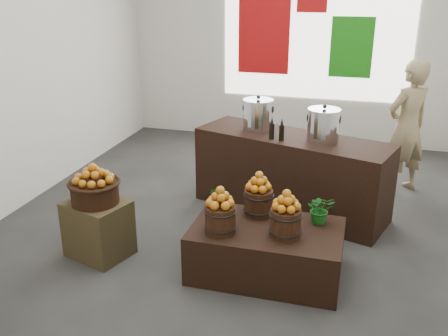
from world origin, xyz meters
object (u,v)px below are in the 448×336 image
(crate, at_px, (98,229))
(counter, at_px, (291,174))
(stock_pot_left, at_px, (258,116))
(stock_pot_center, at_px, (323,126))
(wicker_basket, at_px, (95,193))
(display_table, at_px, (266,250))
(shopper, at_px, (407,127))

(crate, bearing_deg, counter, 42.73)
(stock_pot_left, xyz_separation_m, stock_pot_center, (0.83, -0.27, 0.00))
(stock_pot_left, bearing_deg, wicker_basket, -126.21)
(stock_pot_left, distance_m, stock_pot_center, 0.87)
(counter, xyz_separation_m, stock_pot_left, (-0.47, 0.15, 0.68))
(display_table, relative_size, counter, 0.61)
(counter, bearing_deg, stock_pot_left, -180.00)
(stock_pot_center, height_order, shopper, shopper)
(counter, bearing_deg, display_table, -72.36)
(wicker_basket, bearing_deg, crate, 0.00)
(wicker_basket, relative_size, display_table, 0.33)
(crate, xyz_separation_m, display_table, (1.78, 0.12, -0.05))
(wicker_basket, bearing_deg, display_table, 3.77)
(wicker_basket, height_order, counter, counter)
(display_table, height_order, stock_pot_left, stock_pot_left)
(stock_pot_center, bearing_deg, stock_pot_left, 162.15)
(shopper, bearing_deg, stock_pot_center, 9.25)
(crate, xyz_separation_m, counter, (1.79, 1.65, 0.19))
(wicker_basket, height_order, stock_pot_left, stock_pot_left)
(crate, height_order, counter, counter)
(display_table, relative_size, stock_pot_center, 3.93)
(wicker_basket, relative_size, shopper, 0.27)
(crate, xyz_separation_m, shopper, (3.17, 2.71, 0.60))
(stock_pot_left, xyz_separation_m, shopper, (1.86, 0.91, -0.26))
(display_table, xyz_separation_m, stock_pot_center, (0.37, 1.42, 0.92))
(display_table, distance_m, stock_pot_left, 1.97)
(crate, height_order, wicker_basket, wicker_basket)
(display_table, bearing_deg, stock_pot_left, 105.48)
(crate, bearing_deg, stock_pot_center, 35.48)
(display_table, height_order, shopper, shopper)
(crate, height_order, stock_pot_left, stock_pot_left)
(display_table, distance_m, stock_pot_center, 1.73)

